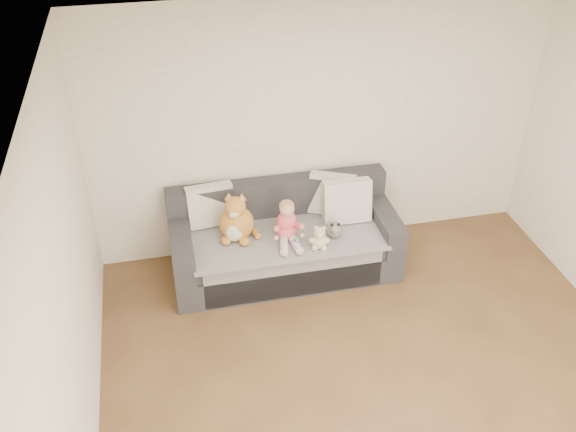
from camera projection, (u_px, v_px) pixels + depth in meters
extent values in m
plane|color=brown|center=(398.00, 422.00, 4.93)|extent=(5.00, 5.00, 0.00)
plane|color=white|center=(444.00, 111.00, 3.48)|extent=(5.00, 5.00, 0.00)
plane|color=beige|center=(320.00, 128.00, 6.23)|extent=(4.50, 0.00, 4.50)
plane|color=beige|center=(61.00, 348.00, 3.80)|extent=(0.00, 5.00, 5.00)
cube|color=#29292E|center=(285.00, 258.00, 6.40)|extent=(2.20, 0.90, 0.30)
cube|color=#29292E|center=(285.00, 241.00, 6.25)|extent=(1.90, 0.80, 0.15)
cube|color=#29292E|center=(277.00, 197.00, 6.40)|extent=(2.20, 0.20, 0.40)
cube|color=#29292E|center=(181.00, 246.00, 6.05)|extent=(0.20, 0.90, 0.30)
cube|color=#29292E|center=(382.00, 221.00, 6.41)|extent=(0.20, 0.90, 0.30)
cube|color=#969698|center=(286.00, 235.00, 6.18)|extent=(1.85, 0.88, 0.02)
cube|color=#969698|center=(295.00, 279.00, 6.00)|extent=(1.70, 0.02, 0.41)
cube|color=beige|center=(210.00, 205.00, 6.22)|extent=(0.47, 0.24, 0.43)
cube|color=beige|center=(332.00, 194.00, 6.39)|extent=(0.50, 0.37, 0.43)
cube|color=beige|center=(347.00, 201.00, 6.27)|extent=(0.48, 0.22, 0.45)
ellipsoid|color=#E45053|center=(287.00, 231.00, 6.09)|extent=(0.20, 0.16, 0.16)
ellipsoid|color=#E45053|center=(287.00, 221.00, 6.04)|extent=(0.19, 0.16, 0.21)
ellipsoid|color=#DBAA8C|center=(287.00, 209.00, 5.95)|extent=(0.14, 0.14, 0.14)
ellipsoid|color=tan|center=(287.00, 206.00, 5.95)|extent=(0.15, 0.15, 0.11)
cylinder|color=#E45053|center=(278.00, 227.00, 5.98)|extent=(0.12, 0.20, 0.13)
cylinder|color=#E45053|center=(298.00, 225.00, 6.01)|extent=(0.10, 0.20, 0.13)
ellipsoid|color=#DBAA8C|center=(276.00, 238.00, 5.95)|extent=(0.05, 0.05, 0.05)
ellipsoid|color=#DBAA8C|center=(302.00, 235.00, 5.99)|extent=(0.05, 0.05, 0.05)
cylinder|color=#E5B2C6|center=(284.00, 246.00, 5.97)|extent=(0.12, 0.25, 0.08)
cylinder|color=#E5B2C6|center=(296.00, 244.00, 5.98)|extent=(0.10, 0.25, 0.08)
ellipsoid|color=#DBAA8C|center=(285.00, 254.00, 5.87)|extent=(0.05, 0.08, 0.04)
ellipsoid|color=#DBAA8C|center=(300.00, 252.00, 5.89)|extent=(0.05, 0.08, 0.04)
ellipsoid|color=#BC6F29|center=(237.00, 223.00, 6.07)|extent=(0.33, 0.28, 0.35)
ellipsoid|color=beige|center=(235.00, 233.00, 5.99)|extent=(0.17, 0.08, 0.19)
ellipsoid|color=#BC6F29|center=(235.00, 207.00, 5.93)|extent=(0.20, 0.20, 0.20)
ellipsoid|color=beige|center=(234.00, 215.00, 5.87)|extent=(0.10, 0.06, 0.07)
cone|color=#BC6F29|center=(229.00, 196.00, 5.91)|extent=(0.10, 0.10, 0.07)
cone|color=pink|center=(228.00, 197.00, 5.90)|extent=(0.06, 0.06, 0.04)
cone|color=#BC6F29|center=(242.00, 197.00, 5.90)|extent=(0.10, 0.10, 0.07)
cone|color=pink|center=(242.00, 198.00, 5.90)|extent=(0.06, 0.06, 0.04)
ellipsoid|color=#BC6F29|center=(226.00, 240.00, 6.02)|extent=(0.10, 0.12, 0.08)
ellipsoid|color=#BC6F29|center=(244.00, 241.00, 6.01)|extent=(0.10, 0.12, 0.08)
cylinder|color=#BC6F29|center=(254.00, 231.00, 6.16)|extent=(0.11, 0.23, 0.08)
ellipsoid|color=beige|center=(319.00, 241.00, 5.96)|extent=(0.15, 0.13, 0.15)
ellipsoid|color=beige|center=(320.00, 233.00, 5.90)|extent=(0.11, 0.11, 0.11)
ellipsoid|color=beige|center=(316.00, 228.00, 5.88)|extent=(0.04, 0.04, 0.04)
ellipsoid|color=beige|center=(324.00, 228.00, 5.88)|extent=(0.04, 0.04, 0.04)
ellipsoid|color=beige|center=(320.00, 237.00, 5.87)|extent=(0.04, 0.04, 0.04)
ellipsoid|color=beige|center=(312.00, 240.00, 5.93)|extent=(0.06, 0.06, 0.06)
ellipsoid|color=beige|center=(327.00, 241.00, 5.93)|extent=(0.06, 0.06, 0.06)
ellipsoid|color=beige|center=(315.00, 248.00, 5.95)|extent=(0.06, 0.06, 0.06)
ellipsoid|color=beige|center=(324.00, 248.00, 5.95)|extent=(0.06, 0.06, 0.06)
ellipsoid|color=white|center=(334.00, 229.00, 6.13)|extent=(0.16, 0.20, 0.14)
ellipsoid|color=white|center=(335.00, 230.00, 6.01)|extent=(0.09, 0.09, 0.09)
ellipsoid|color=black|center=(332.00, 225.00, 6.00)|extent=(0.03, 0.03, 0.03)
ellipsoid|color=black|center=(339.00, 225.00, 6.00)|extent=(0.03, 0.03, 0.03)
cylinder|color=purple|center=(297.00, 243.00, 5.98)|extent=(0.07, 0.07, 0.08)
cone|color=#3FA55B|center=(297.00, 239.00, 5.96)|extent=(0.07, 0.07, 0.03)
cylinder|color=#3FA55B|center=(293.00, 243.00, 5.98)|extent=(0.02, 0.02, 0.06)
cylinder|color=#3FA55B|center=(302.00, 243.00, 5.98)|extent=(0.02, 0.02, 0.06)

